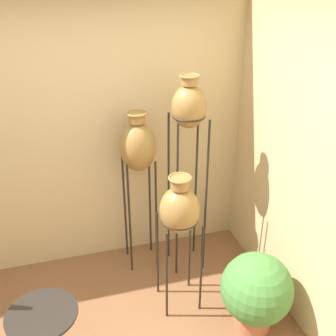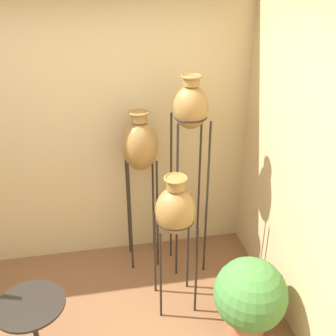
{
  "view_description": "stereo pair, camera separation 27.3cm",
  "coord_description": "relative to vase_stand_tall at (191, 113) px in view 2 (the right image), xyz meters",
  "views": [
    {
      "loc": [
        -0.1,
        -1.78,
        2.64
      ],
      "look_at": [
        0.73,
        1.11,
        1.15
      ],
      "focal_mm": 42.0,
      "sensor_mm": 36.0,
      "label": 1
    },
    {
      "loc": [
        0.17,
        -1.85,
        2.64
      ],
      "look_at": [
        0.73,
        1.11,
        1.15
      ],
      "focal_mm": 42.0,
      "sensor_mm": 36.0,
      "label": 2
    }
  ],
  "objects": [
    {
      "name": "wall_back",
      "position": [
        -0.94,
        0.42,
        -0.24
      ],
      "size": [
        7.21,
        0.06,
        2.7
      ],
      "color": "#D1B784",
      "rests_on": "ground_plane"
    },
    {
      "name": "vase_stand_tall",
      "position": [
        0.0,
        0.0,
        0.0
      ],
      "size": [
        0.3,
        0.3,
        1.91
      ],
      "color": "#28231E",
      "rests_on": "ground_plane"
    },
    {
      "name": "vase_stand_medium",
      "position": [
        -0.42,
        0.15,
        -0.34
      ],
      "size": [
        0.33,
        0.33,
        1.58
      ],
      "color": "#28231E",
      "rests_on": "ground_plane"
    },
    {
      "name": "vase_stand_short",
      "position": [
        -0.23,
        -0.48,
        -0.64
      ],
      "size": [
        0.32,
        0.32,
        1.25
      ],
      "color": "#28231E",
      "rests_on": "ground_plane"
    },
    {
      "name": "side_table",
      "position": [
        -1.32,
        -0.99,
        -1.1
      ],
      "size": [
        0.47,
        0.47,
        0.67
      ],
      "color": "#28231E",
      "rests_on": "ground_plane"
    },
    {
      "name": "potted_plant",
      "position": [
        0.28,
        -0.92,
        -1.22
      ],
      "size": [
        0.58,
        0.58,
        0.69
      ],
      "color": "#B26647",
      "rests_on": "ground_plane"
    }
  ]
}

